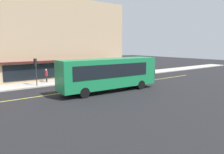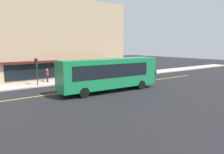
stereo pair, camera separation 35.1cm
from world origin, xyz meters
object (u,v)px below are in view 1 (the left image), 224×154
Objects in this scene: car_black at (142,72)px; pedestrian_mid_block at (46,74)px; pedestrian_by_curb at (114,69)px; bus at (110,73)px; traffic_light at (35,65)px.

pedestrian_mid_block is (-14.02, 3.26, 0.45)m from car_black.
pedestrian_mid_block is at bearing 178.80° from pedestrian_by_curb.
car_black is 2.51× the size of pedestrian_by_curb.
bus is 2.56× the size of car_black.
traffic_light reaches higher than pedestrian_mid_block.
car_black is at bearing -13.11° from pedestrian_mid_block.
bus is at bearing -65.94° from pedestrian_mid_block.
bus is 9.16m from traffic_light.
pedestrian_by_curb is at bearing 5.15° from traffic_light.
pedestrian_by_curb is at bearing 49.97° from bus.
bus is at bearing -152.21° from car_black.
car_black is at bearing 27.79° from bus.
traffic_light is at bearing -174.85° from pedestrian_by_curb.
bus reaches higher than pedestrian_by_curb.
car_black is at bearing -44.27° from pedestrian_by_curb.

